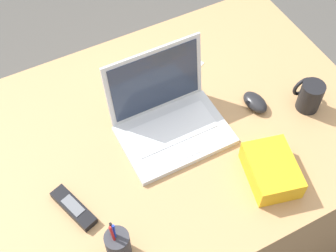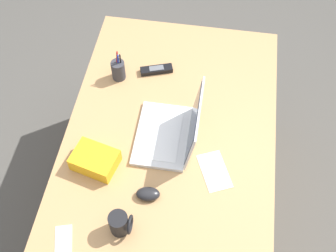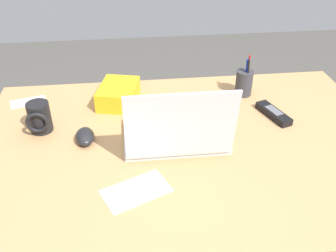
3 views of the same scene
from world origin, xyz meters
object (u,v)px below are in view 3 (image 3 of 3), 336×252
pen_holder (244,83)px  snack_bag (118,94)px  laptop (177,132)px  cordless_phone (273,113)px  coffee_mug_white (39,118)px  computer_mouse (85,136)px

pen_holder → snack_bag: size_ratio=0.92×
laptop → cordless_phone: bearing=-160.0°
snack_bag → coffee_mug_white: bearing=32.4°
computer_mouse → pen_holder: 0.65m
snack_bag → cordless_phone: bearing=163.3°
computer_mouse → cordless_phone: bearing=-179.6°
coffee_mug_white → cordless_phone: (-0.81, -0.00, -0.04)m
laptop → computer_mouse: laptop is taller
laptop → coffee_mug_white: 0.46m
coffee_mug_white → snack_bag: (-0.26, -0.16, -0.02)m
pen_holder → snack_bag: bearing=0.9°
computer_mouse → snack_bag: size_ratio=0.53×
cordless_phone → snack_bag: (0.55, -0.16, 0.02)m
snack_bag → laptop: bearing=121.1°
computer_mouse → pen_holder: (-0.59, -0.25, 0.03)m
coffee_mug_white → snack_bag: coffee_mug_white is taller
computer_mouse → coffee_mug_white: coffee_mug_white is taller
computer_mouse → coffee_mug_white: size_ratio=0.93×
pen_holder → laptop: bearing=45.1°
laptop → snack_bag: 0.35m
laptop → pen_holder: laptop is taller
laptop → pen_holder: size_ratio=1.99×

